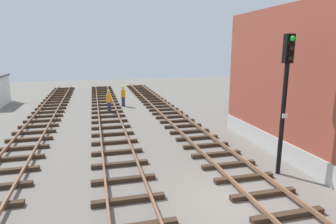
% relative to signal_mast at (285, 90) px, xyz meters
% --- Properties ---
extents(ground_plane, '(82.65, 82.65, 0.00)m').
position_rel_signal_mast_xyz_m(ground_plane, '(-2.96, -1.55, -3.54)').
color(ground_plane, slate).
extents(track_near_building, '(2.50, 63.58, 0.32)m').
position_rel_signal_mast_xyz_m(track_near_building, '(-1.69, -1.55, -3.42)').
color(track_near_building, '#38281C').
rests_on(track_near_building, ground).
extents(track_centre, '(2.50, 63.58, 0.32)m').
position_rel_signal_mast_xyz_m(track_centre, '(-6.33, -1.55, -3.41)').
color(track_centre, '#38281C').
rests_on(track_centre, ground).
extents(signal_mast, '(0.36, 0.40, 5.67)m').
position_rel_signal_mast_xyz_m(signal_mast, '(0.00, 0.00, 0.00)').
color(signal_mast, black).
rests_on(signal_mast, ground).
extents(track_worker_foreground, '(0.40, 0.40, 1.87)m').
position_rel_signal_mast_xyz_m(track_worker_foreground, '(-6.16, 13.72, -2.61)').
color(track_worker_foreground, '#262D4C').
rests_on(track_worker_foreground, ground).
extents(track_worker_distant, '(0.40, 0.40, 1.87)m').
position_rel_signal_mast_xyz_m(track_worker_distant, '(-4.78, 16.10, -2.61)').
color(track_worker_distant, '#262D4C').
rests_on(track_worker_distant, ground).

